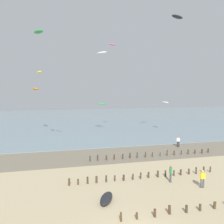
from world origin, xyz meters
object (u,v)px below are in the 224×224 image
kite_aloft_2 (112,44)px  kite_aloft_1 (177,17)px  person_nearest_camera (171,173)px  person_by_waterline (202,178)px  person_mid_beach (178,141)px  kite_aloft_0 (165,103)px  kite_aloft_5 (102,53)px  kite_aloft_7 (39,32)px  kite_aloft_3 (35,89)px  kite_aloft_4 (39,72)px  kite_aloft_8 (102,104)px  grounded_kite (106,198)px

kite_aloft_2 → kite_aloft_1: bearing=-80.1°
person_nearest_camera → person_by_waterline: bearing=-42.6°
person_mid_beach → kite_aloft_0: 13.92m
person_mid_beach → kite_aloft_5: (-10.94, 6.81, 14.39)m
kite_aloft_5 → kite_aloft_7: 12.41m
kite_aloft_2 → person_nearest_camera: bearing=-129.7°
kite_aloft_3 → kite_aloft_4: size_ratio=1.62×
kite_aloft_5 → kite_aloft_8: size_ratio=1.25×
person_mid_beach → kite_aloft_2: (-8.09, 10.99, 16.52)m
person_mid_beach → kite_aloft_3: kite_aloft_3 is taller
person_by_waterline → kite_aloft_7: 26.58m
grounded_kite → kite_aloft_2: 32.96m
person_nearest_camera → kite_aloft_3: 34.84m
person_mid_beach → kite_aloft_5: bearing=148.1°
person_nearest_camera → grounded_kite: bearing=-160.0°
grounded_kite → kite_aloft_8: 33.23m
person_by_waterline → kite_aloft_5: kite_aloft_5 is taller
kite_aloft_3 → grounded_kite: bearing=178.5°
person_by_waterline → person_mid_beach: bearing=68.8°
person_by_waterline → kite_aloft_7: kite_aloft_7 is taller
kite_aloft_5 → kite_aloft_2: bearing=-64.3°
kite_aloft_4 → kite_aloft_8: size_ratio=0.96×
kite_aloft_3 → kite_aloft_4: kite_aloft_4 is taller
kite_aloft_2 → kite_aloft_5: kite_aloft_2 is taller
kite_aloft_2 → kite_aloft_8: kite_aloft_2 is taller
kite_aloft_0 → kite_aloft_5: size_ratio=1.09×
person_nearest_camera → kite_aloft_7: size_ratio=0.82×
kite_aloft_1 → kite_aloft_5: (-11.94, 3.67, -5.71)m
kite_aloft_1 → kite_aloft_4: bearing=-37.9°
kite_aloft_3 → kite_aloft_4: bearing=172.8°
person_by_waterline → grounded_kite: bearing=-176.5°
person_mid_beach → kite_aloft_4: (-21.26, 6.66, 11.00)m
grounded_kite → kite_aloft_4: kite_aloft_4 is taller
kite_aloft_2 → kite_aloft_7: bearing=-177.9°
person_nearest_camera → kite_aloft_7: (-12.71, 13.18, 15.85)m
kite_aloft_0 → kite_aloft_7: (-24.60, -12.65, 10.45)m
kite_aloft_0 → kite_aloft_1: (-2.62, -9.17, 14.70)m
person_mid_beach → kite_aloft_1: (0.99, 3.14, 20.10)m
kite_aloft_1 → kite_aloft_2: 12.53m
kite_aloft_0 → kite_aloft_3: (-25.98, 4.94, 2.84)m
kite_aloft_4 → kite_aloft_8: 16.43m
grounded_kite → kite_aloft_2: kite_aloft_2 is taller
kite_aloft_8 → kite_aloft_3: bearing=0.6°
person_mid_beach → kite_aloft_8: (-9.02, 15.93, 5.14)m
kite_aloft_0 → kite_aloft_2: bearing=-84.3°
kite_aloft_8 → kite_aloft_0: bearing=170.3°
kite_aloft_5 → kite_aloft_8: bearing=-41.9°
kite_aloft_0 → kite_aloft_8: size_ratio=1.37×
kite_aloft_4 → kite_aloft_7: size_ratio=0.89×
person_by_waterline → kite_aloft_8: size_ratio=0.89×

